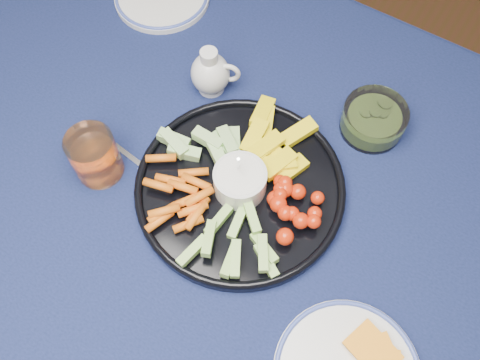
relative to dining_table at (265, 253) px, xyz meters
The scene contains 6 objects.
dining_table is the anchor object (origin of this frame).
crudite_platter 0.14m from the dining_table, 152.16° to the left, with size 0.35×0.35×0.11m.
creamer_pitcher 0.33m from the dining_table, 140.17° to the left, with size 0.09×0.07×0.10m.
pickle_bowl 0.30m from the dining_table, 79.09° to the left, with size 0.11×0.11×0.05m.
juice_tumbler 0.33m from the dining_table, behind, with size 0.08×0.08×0.09m.
fork_left 0.29m from the dining_table, behind, with size 0.15×0.03×0.00m.
Camera 1 is at (0.13, -0.29, 1.54)m, focal length 40.00 mm.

